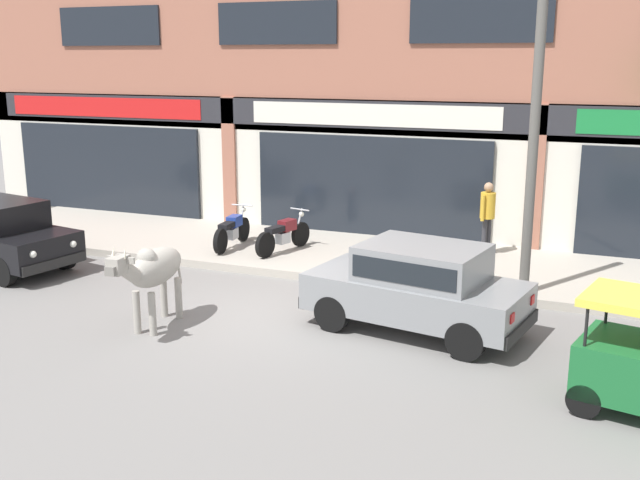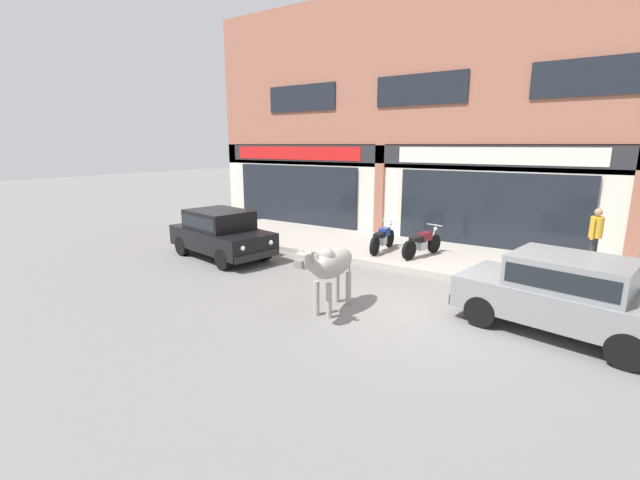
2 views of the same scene
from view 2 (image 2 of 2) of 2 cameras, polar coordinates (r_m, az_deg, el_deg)
name	(u,v)px [view 2 (image 2 of 2)]	position (r m, az deg, el deg)	size (l,w,h in m)	color
ground_plane	(414,307)	(9.43, 12.49, -8.78)	(90.00, 90.00, 0.00)	slate
sidewalk	(468,261)	(13.12, 19.16, -2.71)	(19.00, 3.77, 0.17)	#A8A093
shop_building	(497,122)	(14.80, 22.58, 14.37)	(23.00, 1.40, 8.62)	#9E604C
cow	(331,265)	(8.71, 1.46, -3.29)	(0.61, 2.15, 1.61)	#9E998E
car_0	(221,231)	(13.31, -13.10, 1.12)	(3.80, 2.21, 1.46)	black
car_1	(564,291)	(8.91, 29.81, -5.93)	(3.79, 2.18, 1.46)	black
motorcycle_0	(383,239)	(13.34, 8.35, 0.19)	(0.52, 1.81, 0.88)	black
motorcycle_1	(422,243)	(12.92, 13.47, -0.44)	(0.69, 1.78, 0.88)	black
pedestrian	(596,231)	(13.42, 32.88, 0.96)	(0.32, 0.48, 1.60)	#2D2D33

